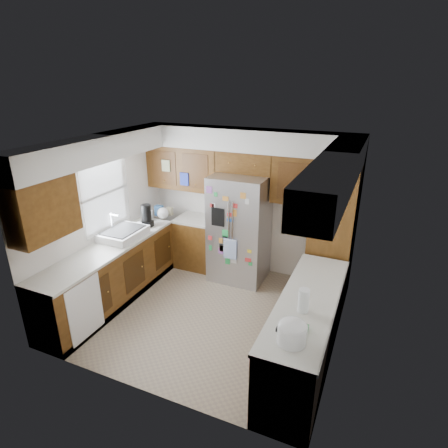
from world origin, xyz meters
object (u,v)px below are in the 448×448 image
(pantry, at_px, (333,234))
(paper_towel, at_px, (304,300))
(fridge, at_px, (239,229))
(rice_cooker, at_px, (292,331))

(pantry, bearing_deg, paper_towel, -90.42)
(fridge, bearing_deg, paper_towel, -52.48)
(pantry, xyz_separation_m, fridge, (-1.50, 0.05, -0.17))
(fridge, distance_m, paper_towel, 2.44)
(rice_cooker, xyz_separation_m, paper_towel, (-0.01, 0.54, 0.00))
(pantry, bearing_deg, rice_cooker, -90.01)
(fridge, height_order, rice_cooker, fridge)
(rice_cooker, relative_size, paper_towel, 1.10)
(fridge, xyz_separation_m, paper_towel, (1.49, -1.94, 0.15))
(rice_cooker, bearing_deg, fridge, 121.19)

